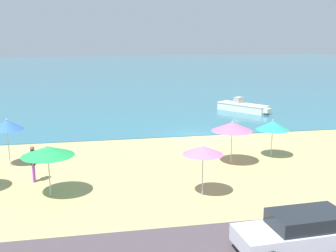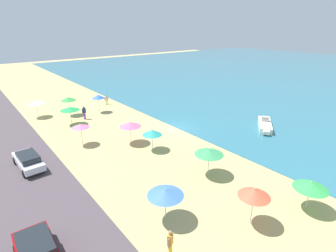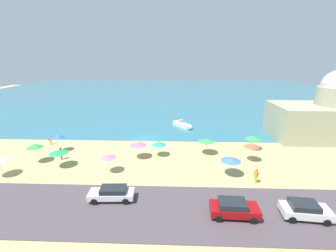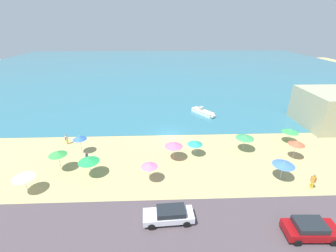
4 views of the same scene
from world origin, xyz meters
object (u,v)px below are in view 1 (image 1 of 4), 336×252
object	(u,v)px
beach_umbrella_2	(7,125)
beach_umbrella_7	(232,127)
beach_umbrella_0	(203,150)
bather_0	(33,162)
parked_car_2	(302,231)
beach_umbrella_1	(48,151)
beach_umbrella_9	(273,125)
skiff_nearshore	(243,107)

from	to	relation	value
beach_umbrella_2	beach_umbrella_7	xyz separation A→B (m)	(12.23, -1.98, -0.20)
beach_umbrella_0	beach_umbrella_2	bearing A→B (deg)	146.23
bather_0	beach_umbrella_0	bearing A→B (deg)	-23.44
beach_umbrella_2	parked_car_2	world-z (taller)	beach_umbrella_2
beach_umbrella_7	bather_0	size ratio (longest dim) A/B	1.35
parked_car_2	beach_umbrella_1	bearing A→B (deg)	141.70
beach_umbrella_9	beach_umbrella_2	bearing A→B (deg)	175.67
beach_umbrella_9	skiff_nearshore	xyz separation A→B (m)	(3.71, 14.35, -1.49)
beach_umbrella_7	parked_car_2	distance (m)	10.02
beach_umbrella_1	beach_umbrella_2	world-z (taller)	beach_umbrella_2
parked_car_2	beach_umbrella_2	bearing A→B (deg)	133.43
beach_umbrella_1	bather_0	distance (m)	2.56
beach_umbrella_0	beach_umbrella_9	xyz separation A→B (m)	(5.70, 5.11, -0.19)
beach_umbrella_1	bather_0	size ratio (longest dim) A/B	1.32
beach_umbrella_0	beach_umbrella_1	distance (m)	6.91
beach_umbrella_0	beach_umbrella_9	bearing A→B (deg)	41.87
beach_umbrella_2	beach_umbrella_7	world-z (taller)	beach_umbrella_2
beach_umbrella_0	beach_umbrella_7	xyz separation A→B (m)	(2.88, 4.27, 0.03)
parked_car_2	skiff_nearshore	world-z (taller)	parked_car_2
beach_umbrella_0	skiff_nearshore	world-z (taller)	beach_umbrella_0
beach_umbrella_9	parked_car_2	xyz separation A→B (m)	(-3.82, -10.72, -1.14)
beach_umbrella_0	bather_0	world-z (taller)	beach_umbrella_0
bather_0	beach_umbrella_1	bearing A→B (deg)	-66.05
bather_0	skiff_nearshore	xyz separation A→B (m)	(17.14, 16.10, -0.58)
skiff_nearshore	beach_umbrella_1	bearing A→B (deg)	-131.66
beach_umbrella_0	beach_umbrella_1	bearing A→B (deg)	169.65
beach_umbrella_9	parked_car_2	size ratio (longest dim) A/B	0.51
beach_umbrella_9	parked_car_2	bearing A→B (deg)	-109.61
beach_umbrella_0	parked_car_2	xyz separation A→B (m)	(1.88, -5.61, -1.34)
beach_umbrella_1	skiff_nearshore	xyz separation A→B (m)	(16.21, 18.21, -1.67)
beach_umbrella_7	bather_0	bearing A→B (deg)	-175.09
beach_umbrella_2	bather_0	xyz separation A→B (m)	(1.61, -2.89, -1.33)
beach_umbrella_0	parked_car_2	distance (m)	6.07
parked_car_2	beach_umbrella_9	bearing A→B (deg)	70.39
beach_umbrella_0	parked_car_2	world-z (taller)	beach_umbrella_0
beach_umbrella_2	skiff_nearshore	distance (m)	23.02
beach_umbrella_7	beach_umbrella_9	size ratio (longest dim) A/B	1.08
beach_umbrella_1	beach_umbrella_0	bearing A→B (deg)	-10.35
beach_umbrella_9	beach_umbrella_7	bearing A→B (deg)	-163.35
beach_umbrella_0	beach_umbrella_2	xyz separation A→B (m)	(-9.35, 6.25, 0.22)
beach_umbrella_1	skiff_nearshore	distance (m)	24.44
beach_umbrella_1	beach_umbrella_9	world-z (taller)	beach_umbrella_1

